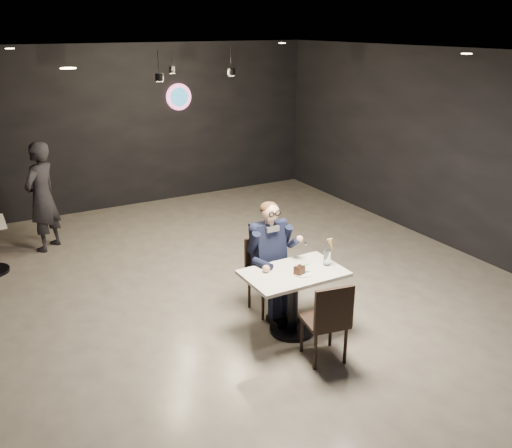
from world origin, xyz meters
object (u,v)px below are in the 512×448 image
chair_far (268,276)px  sundae_glass (327,258)px  main_table (293,302)px  passerby (42,197)px  seated_man (268,257)px  chair_near (324,319)px

chair_far → sundae_glass: bearing=-53.6°
main_table → chair_far: size_ratio=1.20×
main_table → chair_far: (0.00, 0.55, 0.09)m
passerby → seated_man: bearing=76.2°
sundae_glass → passerby: passerby is taller
main_table → sundae_glass: size_ratio=6.11×
chair_far → chair_near: bearing=-90.0°
chair_near → passerby: bearing=124.3°
passerby → chair_far: bearing=76.2°
seated_man → passerby: (-2.02, 3.36, 0.13)m
chair_near → sundae_glass: (0.43, 0.57, 0.38)m
chair_far → chair_near: same height
chair_near → seated_man: (0.00, 1.15, 0.26)m
main_table → seated_man: (0.00, 0.55, 0.34)m
chair_far → seated_man: seated_man is taller
chair_near → sundae_glass: 0.80m
chair_far → sundae_glass: (0.43, -0.58, 0.38)m
main_table → chair_near: size_ratio=1.20×
chair_far → passerby: (-2.02, 3.36, 0.39)m
main_table → seated_man: size_ratio=0.76×
seated_man → main_table: bearing=-90.0°
chair_far → chair_near: 1.15m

